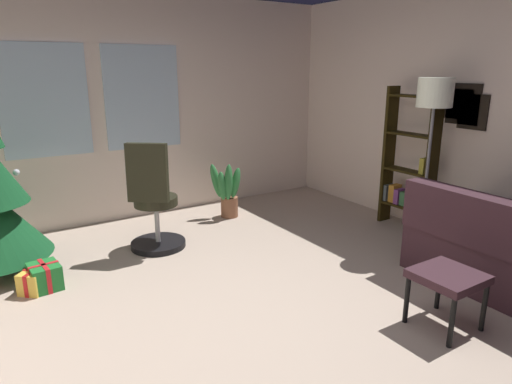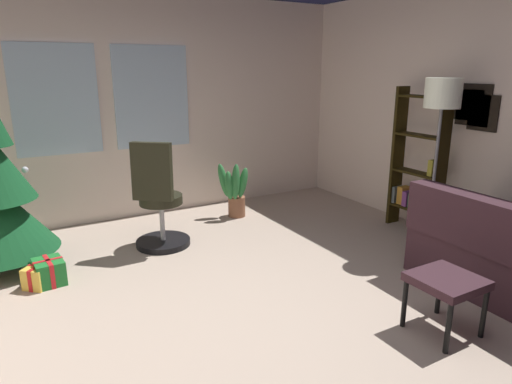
{
  "view_description": "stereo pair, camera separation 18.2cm",
  "coord_description": "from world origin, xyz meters",
  "views": [
    {
      "loc": [
        -1.69,
        -2.36,
        1.81
      ],
      "look_at": [
        0.25,
        0.66,
        0.81
      ],
      "focal_mm": 31.73,
      "sensor_mm": 36.0,
      "label": 1
    },
    {
      "loc": [
        -1.54,
        -2.45,
        1.81
      ],
      "look_at": [
        0.25,
        0.66,
        0.81
      ],
      "focal_mm": 31.73,
      "sensor_mm": 36.0,
      "label": 2
    }
  ],
  "objects": [
    {
      "name": "bookshelf",
      "position": [
        2.47,
        0.91,
        0.7
      ],
      "size": [
        0.18,
        0.64,
        1.6
      ],
      "color": "black",
      "rests_on": "ground_plane"
    },
    {
      "name": "office_chair",
      "position": [
        -0.21,
        1.83,
        0.44
      ],
      "size": [
        0.58,
        0.59,
        1.12
      ],
      "color": "black",
      "rests_on": "ground_plane"
    },
    {
      "name": "floor_lamp",
      "position": [
        2.16,
        0.45,
        1.44
      ],
      "size": [
        0.34,
        0.34,
        1.71
      ],
      "color": "slate",
      "rests_on": "ground_plane"
    },
    {
      "name": "footstool",
      "position": [
        1.01,
        -0.65,
        0.36
      ],
      "size": [
        0.43,
        0.43,
        0.42
      ],
      "color": "#351F26",
      "rests_on": "ground_plane"
    },
    {
      "name": "gift_box_green",
      "position": [
        -1.31,
        1.53,
        0.11
      ],
      "size": [
        0.25,
        0.29,
        0.22
      ],
      "color": "#1E722D",
      "rests_on": "ground_plane"
    },
    {
      "name": "gift_box_gold",
      "position": [
        -1.39,
        1.52,
        0.09
      ],
      "size": [
        0.3,
        0.3,
        0.19
      ],
      "color": "gold",
      "rests_on": "ground_plane"
    },
    {
      "name": "potted_plant",
      "position": [
        0.9,
        2.33,
        0.31
      ],
      "size": [
        0.41,
        0.37,
        0.69
      ],
      "color": "brown",
      "rests_on": "ground_plane"
    },
    {
      "name": "wall_back_with_windows",
      "position": [
        -0.02,
        3.04,
        1.33
      ],
      "size": [
        5.37,
        0.12,
        2.65
      ],
      "color": "beige",
      "rests_on": "ground_plane"
    },
    {
      "name": "wall_right_with_frames",
      "position": [
        2.73,
        -0.0,
        1.33
      ],
      "size": [
        0.12,
        5.98,
        2.65
      ],
      "color": "beige",
      "rests_on": "ground_plane"
    },
    {
      "name": "ground_plane",
      "position": [
        0.0,
        0.0,
        -0.05
      ],
      "size": [
        5.37,
        5.98,
        0.1
      ],
      "primitive_type": "cube",
      "color": "tan"
    }
  ]
}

